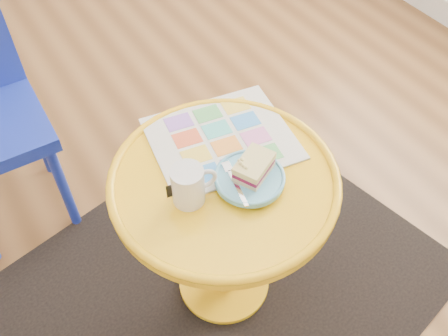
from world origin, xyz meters
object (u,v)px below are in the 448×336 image
side_table (224,214)px  newspaper (222,138)px  plate (250,178)px  mug (189,184)px

side_table → newspaper: (0.07, 0.12, 0.16)m
newspaper → side_table: bearing=-110.2°
side_table → plate: 0.18m
side_table → mug: bearing=-175.2°
mug → plate: mug is taller
newspaper → plate: bearing=-88.3°
side_table → newspaper: bearing=60.2°
side_table → newspaper: 0.21m
side_table → mug: mug is taller
side_table → mug: (-0.10, -0.01, 0.21)m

